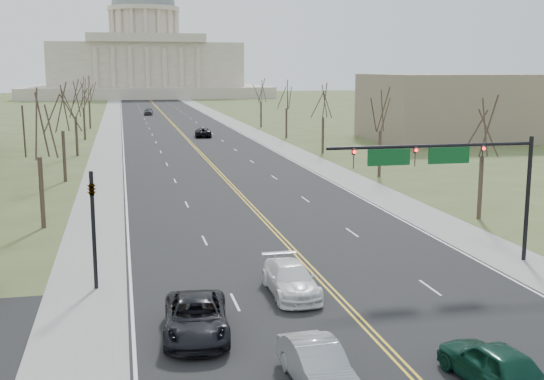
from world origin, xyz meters
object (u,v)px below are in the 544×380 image
signal_left (93,217)px  car_sb_inner_second (291,279)px  signal_mast (448,164)px  car_sb_outer_lead (196,317)px  car_far_sb (148,111)px  car_far_nb (203,132)px  car_nb_inner_lead (494,364)px  car_sb_inner_lead (318,365)px

signal_left → car_sb_inner_second: 10.24m
signal_mast → car_sb_inner_second: 11.21m
signal_mast → car_sb_inner_second: size_ratio=2.28×
signal_left → car_sb_outer_lead: signal_left is taller
car_far_sb → signal_left: bearing=-88.6°
car_sb_inner_second → car_far_nb: (4.98, 78.03, -0.02)m
car_nb_inner_lead → car_far_sb: (-6.01, 143.09, -0.00)m
car_sb_inner_second → car_far_sb: (-1.48, 132.06, 0.05)m
car_nb_inner_lead → car_sb_inner_lead: size_ratio=1.02×
signal_mast → signal_left: 19.06m
car_sb_inner_second → car_far_nb: size_ratio=0.98×
signal_mast → car_nb_inner_lead: (-5.07, -14.00, -4.93)m
signal_mast → car_far_sb: bearing=94.9°
car_nb_inner_lead → car_sb_inner_lead: (-5.98, 1.31, -0.04)m
car_sb_inner_lead → car_sb_inner_second: (1.46, 9.72, -0.01)m
car_nb_inner_lead → car_far_sb: size_ratio=1.00×
car_sb_inner_second → car_sb_inner_lead: bearing=-98.6°
signal_left → car_far_nb: signal_left is taller
car_sb_inner_lead → signal_left: bearing=118.5°
signal_left → car_sb_inner_second: (9.35, -2.98, -2.93)m
car_far_nb → car_far_sb: car_far_sb is taller
signal_mast → car_nb_inner_lead: signal_mast is taller
signal_left → car_nb_inner_lead: signal_left is taller
car_sb_outer_lead → car_far_nb: car_sb_outer_lead is taller
car_sb_outer_lead → car_far_sb: bearing=93.8°
car_sb_inner_lead → car_far_sb: 141.78m
signal_mast → car_far_nb: 75.36m
car_sb_inner_lead → car_sb_inner_second: size_ratio=0.89×
car_nb_inner_lead → car_sb_outer_lead: car_nb_inner_lead is taller
signal_mast → car_far_sb: 129.66m
signal_mast → car_far_nb: size_ratio=2.24×
signal_left → car_far_sb: signal_left is taller
car_sb_inner_lead → car_sb_inner_second: 9.83m
car_nb_inner_lead → car_sb_inner_lead: bearing=-19.2°
signal_left → car_far_nb: size_ratio=1.11×
car_far_nb → car_sb_inner_second: bearing=90.8°
car_sb_inner_second → signal_left: bearing=162.3°
car_far_sb → car_sb_inner_lead: bearing=-85.1°
signal_mast → signal_left: bearing=180.0°
car_sb_inner_second → car_far_nb: car_sb_inner_second is taller
car_sb_inner_lead → car_far_sb: size_ratio=0.99×
signal_left → car_sb_inner_second: signal_left is taller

